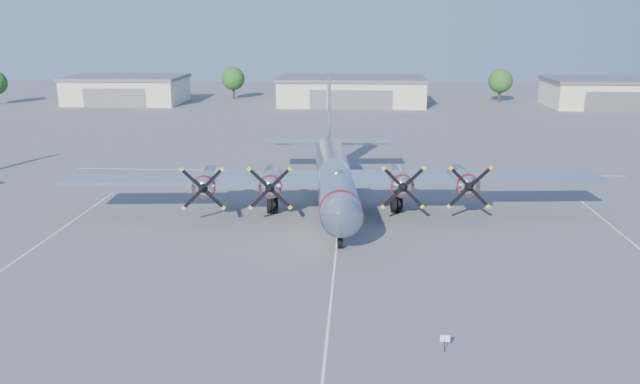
# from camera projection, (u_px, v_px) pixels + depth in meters

# --- Properties ---
(ground) EXTENTS (260.00, 260.00, 0.00)m
(ground) POSITION_uv_depth(u_px,v_px,m) (336.00, 255.00, 44.08)
(ground) COLOR #5A5A5D
(ground) RESTS_ON ground
(parking_lines) EXTENTS (60.00, 50.08, 0.01)m
(parking_lines) POSITION_uv_depth(u_px,v_px,m) (335.00, 264.00, 42.40)
(parking_lines) COLOR silver
(parking_lines) RESTS_ON ground
(hangar_west) EXTENTS (22.60, 14.60, 5.40)m
(hangar_west) POSITION_uv_depth(u_px,v_px,m) (127.00, 89.00, 124.92)
(hangar_west) COLOR beige
(hangar_west) RESTS_ON ground
(hangar_center) EXTENTS (28.60, 14.60, 5.40)m
(hangar_center) POSITION_uv_depth(u_px,v_px,m) (351.00, 91.00, 122.24)
(hangar_center) COLOR beige
(hangar_center) RESTS_ON ground
(hangar_east) EXTENTS (20.60, 14.60, 5.40)m
(hangar_east) POSITION_uv_depth(u_px,v_px,m) (602.00, 93.00, 119.38)
(hangar_east) COLOR beige
(hangar_east) RESTS_ON ground
(tree_west) EXTENTS (4.80, 4.80, 6.64)m
(tree_west) POSITION_uv_depth(u_px,v_px,m) (233.00, 79.00, 131.06)
(tree_west) COLOR #382619
(tree_west) RESTS_ON ground
(tree_east) EXTENTS (4.80, 4.80, 6.64)m
(tree_east) POSITION_uv_depth(u_px,v_px,m) (500.00, 81.00, 125.86)
(tree_east) COLOR #382619
(tree_east) RESTS_ON ground
(main_bomber_b29) EXTENTS (47.75, 34.68, 10.02)m
(main_bomber_b29) POSITION_uv_depth(u_px,v_px,m) (334.00, 206.00, 55.66)
(main_bomber_b29) COLOR silver
(main_bomber_b29) RESTS_ON ground
(info_placard) EXTENTS (0.49, 0.06, 0.93)m
(info_placard) POSITION_uv_depth(u_px,v_px,m) (445.00, 340.00, 30.95)
(info_placard) COLOR black
(info_placard) RESTS_ON ground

